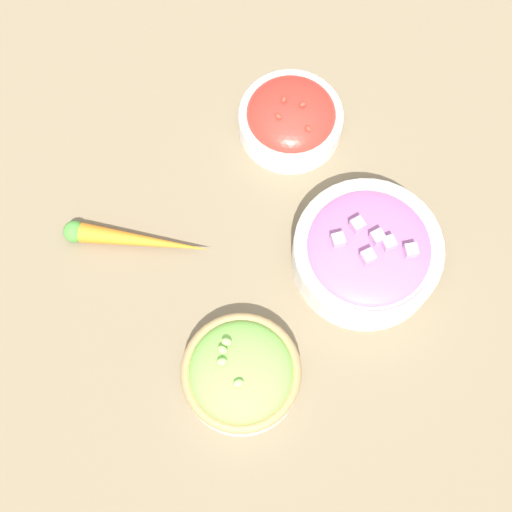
{
  "coord_description": "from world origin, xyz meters",
  "views": [
    {
      "loc": [
        -0.28,
        -0.03,
        0.83
      ],
      "look_at": [
        0.0,
        0.0,
        0.03
      ],
      "focal_mm": 50.0,
      "sensor_mm": 36.0,
      "label": 1
    }
  ],
  "objects_px": {
    "loose_carrot": "(133,239)",
    "bowl_red_onion": "(367,252)",
    "bowl_lettuce": "(239,372)",
    "bowl_cherry_tomatoes": "(291,118)"
  },
  "relations": [
    {
      "from": "bowl_lettuce",
      "to": "loose_carrot",
      "type": "bearing_deg",
      "value": 45.29
    },
    {
      "from": "loose_carrot",
      "to": "bowl_lettuce",
      "type": "bearing_deg",
      "value": -43.56
    },
    {
      "from": "bowl_lettuce",
      "to": "loose_carrot",
      "type": "distance_m",
      "value": 0.21
    },
    {
      "from": "bowl_red_onion",
      "to": "loose_carrot",
      "type": "height_order",
      "value": "bowl_red_onion"
    },
    {
      "from": "bowl_cherry_tomatoes",
      "to": "loose_carrot",
      "type": "height_order",
      "value": "bowl_cherry_tomatoes"
    },
    {
      "from": "bowl_lettuce",
      "to": "bowl_red_onion",
      "type": "distance_m",
      "value": 0.21
    },
    {
      "from": "bowl_lettuce",
      "to": "loose_carrot",
      "type": "relative_size",
      "value": 0.75
    },
    {
      "from": "bowl_cherry_tomatoes",
      "to": "bowl_red_onion",
      "type": "distance_m",
      "value": 0.21
    },
    {
      "from": "loose_carrot",
      "to": "bowl_red_onion",
      "type": "bearing_deg",
      "value": 3.15
    },
    {
      "from": "bowl_lettuce",
      "to": "bowl_cherry_tomatoes",
      "type": "bearing_deg",
      "value": -4.17
    }
  ]
}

